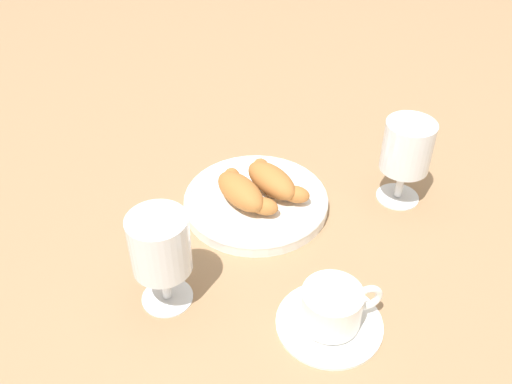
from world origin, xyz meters
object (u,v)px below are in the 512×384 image
object	(u,v)px
croissant_small	(273,180)
juice_glass_right	(407,150)
juice_glass_left	(160,248)
pastry_plate	(256,201)
croissant_large	(242,191)
coffee_cup_near	(333,310)

from	to	relation	value
croissant_small	juice_glass_right	xyz separation A→B (m)	(0.06, 0.19, 0.05)
croissant_small	juice_glass_right	world-z (taller)	juice_glass_right
croissant_small	juice_glass_left	bearing A→B (deg)	-55.47
pastry_plate	croissant_large	size ratio (longest dim) A/B	1.73
coffee_cup_near	juice_glass_right	size ratio (longest dim) A/B	0.97
croissant_large	coffee_cup_near	bearing A→B (deg)	8.35
croissant_small	juice_glass_left	distance (m)	0.25
juice_glass_right	croissant_large	bearing A→B (deg)	-102.03
croissant_large	coffee_cup_near	distance (m)	0.25
croissant_large	juice_glass_right	size ratio (longest dim) A/B	0.94
coffee_cup_near	juice_glass_left	world-z (taller)	juice_glass_left
coffee_cup_near	pastry_plate	bearing A→B (deg)	-177.27
juice_glass_right	juice_glass_left	bearing A→B (deg)	-78.71
coffee_cup_near	juice_glass_right	xyz separation A→B (m)	(-0.19, 0.21, 0.07)
croissant_small	juice_glass_right	distance (m)	0.21
juice_glass_left	pastry_plate	bearing A→B (deg)	127.83
pastry_plate	croissant_small	bearing A→B (deg)	99.98
pastry_plate	juice_glass_left	world-z (taller)	juice_glass_left
juice_glass_left	croissant_small	bearing A→B (deg)	124.53
coffee_cup_near	juice_glass_left	size ratio (longest dim) A/B	0.97
juice_glass_left	juice_glass_right	world-z (taller)	same
croissant_large	juice_glass_right	bearing A→B (deg)	77.97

